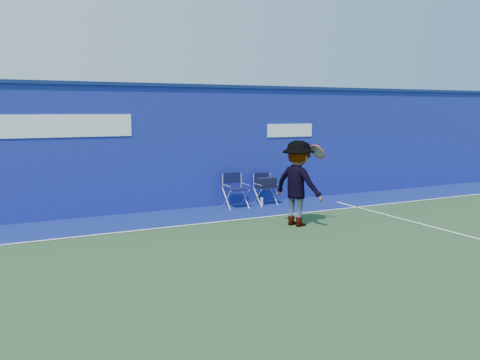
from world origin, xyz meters
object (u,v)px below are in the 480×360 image
water_bottle (262,202)px  tennis_player (298,183)px  directors_chair_left (236,197)px  directors_chair_right (266,192)px

water_bottle → tennis_player: bearing=-98.1°
directors_chair_left → water_bottle: 0.69m
directors_chair_right → water_bottle: directors_chair_right is taller
directors_chair_right → tennis_player: 2.53m
water_bottle → tennis_player: tennis_player is taller
directors_chair_right → water_bottle: size_ratio=3.29×
directors_chair_right → directors_chair_left: bearing=-177.0°
water_bottle → directors_chair_right: bearing=45.7°
directors_chair_left → tennis_player: bearing=-82.0°
directors_chair_right → tennis_player: size_ratio=0.45×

